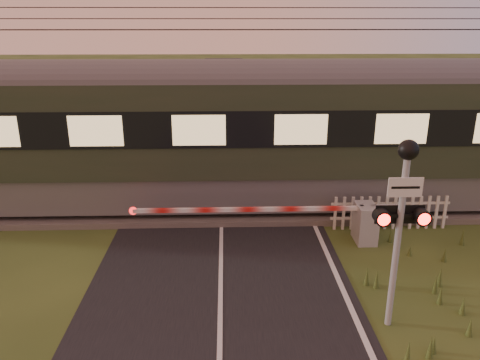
{
  "coord_description": "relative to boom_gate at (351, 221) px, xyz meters",
  "views": [
    {
      "loc": [
        0.15,
        -7.69,
        5.75
      ],
      "look_at": [
        0.49,
        3.2,
        2.03
      ],
      "focal_mm": 35.0,
      "sensor_mm": 36.0,
      "label": 1
    }
  ],
  "objects": [
    {
      "name": "ground",
      "position": [
        -3.53,
        -3.84,
        -0.6
      ],
      "size": [
        160.0,
        160.0,
        0.0
      ],
      "primitive_type": "plane",
      "color": "#2C3F18",
      "rests_on": "ground"
    },
    {
      "name": "road",
      "position": [
        -3.52,
        -4.08,
        -0.59
      ],
      "size": [
        6.0,
        140.0,
        0.03
      ],
      "color": "black",
      "rests_on": "ground"
    },
    {
      "name": "track_bed",
      "position": [
        -3.53,
        2.66,
        -0.53
      ],
      "size": [
        140.0,
        3.4,
        0.39
      ],
      "color": "#47423D",
      "rests_on": "ground"
    },
    {
      "name": "overhead_wires",
      "position": [
        -3.53,
        2.66,
        5.13
      ],
      "size": [
        120.0,
        0.62,
        0.62
      ],
      "color": "black",
      "rests_on": "ground"
    },
    {
      "name": "boom_gate",
      "position": [
        0.0,
        0.0,
        0.0
      ],
      "size": [
        7.31,
        0.81,
        1.08
      ],
      "color": "gray",
      "rests_on": "ground"
    },
    {
      "name": "crossing_signal",
      "position": [
        -0.18,
        -3.71,
        2.0
      ],
      "size": [
        0.96,
        0.37,
        3.78
      ],
      "color": "gray",
      "rests_on": "ground"
    },
    {
      "name": "picket_fence",
      "position": [
        1.34,
        0.76,
        -0.09
      ],
      "size": [
        3.44,
        0.08,
        1.01
      ],
      "color": "silver",
      "rests_on": "ground"
    }
  ]
}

